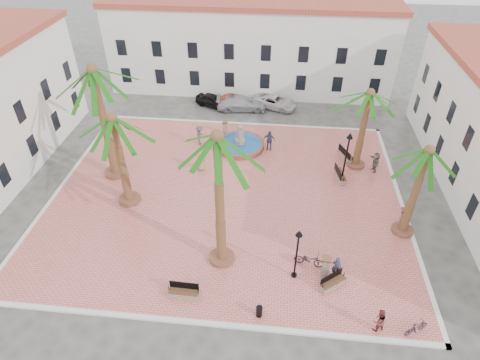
# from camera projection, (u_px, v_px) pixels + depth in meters

# --- Properties ---
(ground) EXTENTS (120.00, 120.00, 0.00)m
(ground) POSITION_uv_depth(u_px,v_px,m) (227.00, 196.00, 30.55)
(ground) COLOR #56544F
(ground) RESTS_ON ground
(plaza) EXTENTS (26.00, 22.00, 0.15)m
(plaza) POSITION_uv_depth(u_px,v_px,m) (227.00, 195.00, 30.50)
(plaza) COLOR #E26E65
(plaza) RESTS_ON ground
(kerb_n) EXTENTS (26.30, 0.30, 0.16)m
(kerb_n) POSITION_uv_depth(u_px,v_px,m) (242.00, 124.00, 39.19)
(kerb_n) COLOR silver
(kerb_n) RESTS_ON ground
(kerb_s) EXTENTS (26.30, 0.30, 0.16)m
(kerb_s) POSITION_uv_depth(u_px,v_px,m) (200.00, 323.00, 21.82)
(kerb_s) COLOR silver
(kerb_s) RESTS_ON ground
(kerb_e) EXTENTS (0.30, 22.30, 0.16)m
(kerb_e) POSITION_uv_depth(u_px,v_px,m) (402.00, 207.00, 29.41)
(kerb_e) COLOR silver
(kerb_e) RESTS_ON ground
(kerb_w) EXTENTS (0.30, 22.30, 0.16)m
(kerb_w) POSITION_uv_depth(u_px,v_px,m) (64.00, 184.00, 31.59)
(kerb_w) COLOR silver
(kerb_w) RESTS_ON ground
(building_north) EXTENTS (30.40, 7.40, 9.50)m
(building_north) POSITION_uv_depth(u_px,v_px,m) (250.00, 45.00, 43.44)
(building_north) COLOR white
(building_north) RESTS_ON ground
(fountain) EXTENTS (4.30, 4.30, 2.22)m
(fountain) POSITION_uv_depth(u_px,v_px,m) (240.00, 144.00, 35.56)
(fountain) COLOR brown
(fountain) RESTS_ON plaza
(palm_nw) EXTENTS (5.81, 5.81, 9.25)m
(palm_nw) POSITION_uv_depth(u_px,v_px,m) (95.00, 83.00, 27.78)
(palm_nw) COLOR brown
(palm_nw) RESTS_ON plaza
(palm_sw) EXTENTS (5.24, 5.24, 7.30)m
(palm_sw) POSITION_uv_depth(u_px,v_px,m) (114.00, 129.00, 26.19)
(palm_sw) COLOR brown
(palm_sw) RESTS_ON plaza
(palm_s) EXTENTS (5.28, 5.28, 9.39)m
(palm_s) POSITION_uv_depth(u_px,v_px,m) (218.00, 152.00, 20.44)
(palm_s) COLOR brown
(palm_s) RESTS_ON plaza
(palm_e) EXTENTS (4.73, 4.73, 6.92)m
(palm_e) POSITION_uv_depth(u_px,v_px,m) (426.00, 161.00, 23.79)
(palm_e) COLOR brown
(palm_e) RESTS_ON plaza
(palm_ne) EXTENTS (4.91, 4.91, 6.87)m
(palm_ne) POSITION_uv_depth(u_px,v_px,m) (368.00, 102.00, 30.03)
(palm_ne) COLOR brown
(palm_ne) RESTS_ON plaza
(bench_s) EXTENTS (1.82, 0.59, 0.95)m
(bench_s) POSITION_uv_depth(u_px,v_px,m) (184.00, 293.00, 22.97)
(bench_s) COLOR gray
(bench_s) RESTS_ON plaza
(bench_se) EXTENTS (1.69, 1.48, 0.91)m
(bench_se) POSITION_uv_depth(u_px,v_px,m) (333.00, 283.00, 23.54)
(bench_se) COLOR gray
(bench_se) RESTS_ON plaza
(bench_e) EXTENTS (0.92, 1.95, 0.99)m
(bench_e) POSITION_uv_depth(u_px,v_px,m) (340.00, 176.00, 31.87)
(bench_e) COLOR gray
(bench_e) RESTS_ON plaza
(bench_ne) EXTENTS (1.37, 2.04, 1.04)m
(bench_ne) POSITION_uv_depth(u_px,v_px,m) (346.00, 156.00, 34.07)
(bench_ne) COLOR gray
(bench_ne) RESTS_ON plaza
(lamppost_s) EXTENTS (0.42, 0.42, 3.83)m
(lamppost_s) POSITION_uv_depth(u_px,v_px,m) (298.00, 246.00, 22.71)
(lamppost_s) COLOR black
(lamppost_s) RESTS_ON plaza
(lamppost_e) EXTENTS (0.47, 0.47, 4.37)m
(lamppost_e) POSITION_uv_depth(u_px,v_px,m) (347.00, 149.00, 30.05)
(lamppost_e) COLOR black
(lamppost_e) RESTS_ON plaza
(bollard_se) EXTENTS (0.59, 0.59, 1.47)m
(bollard_se) POSITION_uv_depth(u_px,v_px,m) (326.00, 266.00, 23.90)
(bollard_se) COLOR gray
(bollard_se) RESTS_ON plaza
(bollard_n) EXTENTS (0.51, 0.51, 1.25)m
(bollard_n) POSITION_uv_depth(u_px,v_px,m) (225.00, 128.00, 37.18)
(bollard_n) COLOR gray
(bollard_n) RESTS_ON plaza
(bollard_e) EXTENTS (0.63, 0.63, 1.50)m
(bollard_e) POSITION_uv_depth(u_px,v_px,m) (403.00, 218.00, 27.24)
(bollard_e) COLOR gray
(bollard_e) RESTS_ON plaza
(litter_bin) EXTENTS (0.36, 0.36, 0.71)m
(litter_bin) POSITION_uv_depth(u_px,v_px,m) (259.00, 311.00, 21.90)
(litter_bin) COLOR black
(litter_bin) RESTS_ON plaza
(cyclist_a) EXTENTS (0.64, 0.51, 1.55)m
(cyclist_a) POSITION_uv_depth(u_px,v_px,m) (336.00, 267.00, 23.86)
(cyclist_a) COLOR #32344B
(cyclist_a) RESTS_ON plaza
(bicycle_a) EXTENTS (1.92, 0.96, 0.96)m
(bicycle_a) POSITION_uv_depth(u_px,v_px,m) (309.00, 259.00, 24.69)
(bicycle_a) COLOR black
(bicycle_a) RESTS_ON plaza
(cyclist_b) EXTENTS (0.93, 0.84, 1.57)m
(cyclist_b) POSITION_uv_depth(u_px,v_px,m) (379.00, 320.00, 20.98)
(cyclist_b) COLOR maroon
(cyclist_b) RESTS_ON plaza
(bicycle_b) EXTENTS (1.53, 1.09, 0.91)m
(bicycle_b) POSITION_uv_depth(u_px,v_px,m) (416.00, 327.00, 21.01)
(bicycle_b) COLOR black
(bicycle_b) RESTS_ON plaza
(pedestrian_fountain_a) EXTENTS (0.94, 0.79, 1.63)m
(pedestrian_fountain_a) POSITION_uv_depth(u_px,v_px,m) (201.00, 162.00, 32.48)
(pedestrian_fountain_a) COLOR #A07F62
(pedestrian_fountain_a) RESTS_ON plaza
(pedestrian_fountain_b) EXTENTS (1.13, 0.60, 1.84)m
(pedestrian_fountain_b) POSITION_uv_depth(u_px,v_px,m) (269.00, 140.00, 34.90)
(pedestrian_fountain_b) COLOR navy
(pedestrian_fountain_b) RESTS_ON plaza
(pedestrian_north) EXTENTS (0.69, 1.20, 1.85)m
(pedestrian_north) POSITION_uv_depth(u_px,v_px,m) (200.00, 135.00, 35.54)
(pedestrian_north) COLOR #434347
(pedestrian_north) RESTS_ON plaza
(pedestrian_east) EXTENTS (0.71, 1.67, 1.74)m
(pedestrian_east) POSITION_uv_depth(u_px,v_px,m) (375.00, 162.00, 32.36)
(pedestrian_east) COLOR #6B6155
(pedestrian_east) RESTS_ON plaza
(car_black) EXTENTS (4.15, 2.99, 1.31)m
(car_black) POSITION_uv_depth(u_px,v_px,m) (213.00, 101.00, 41.92)
(car_black) COLOR black
(car_black) RESTS_ON ground
(car_red) EXTENTS (4.16, 1.78, 1.34)m
(car_red) POSITION_uv_depth(u_px,v_px,m) (236.00, 102.00, 41.55)
(car_red) COLOR #B02711
(car_red) RESTS_ON ground
(car_silver) EXTENTS (5.29, 2.64, 1.48)m
(car_silver) POSITION_uv_depth(u_px,v_px,m) (242.00, 103.00, 41.26)
(car_silver) COLOR #ADAEB6
(car_silver) RESTS_ON ground
(car_white) EXTENTS (5.04, 3.63, 1.28)m
(car_white) POSITION_uv_depth(u_px,v_px,m) (275.00, 102.00, 41.70)
(car_white) COLOR silver
(car_white) RESTS_ON ground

